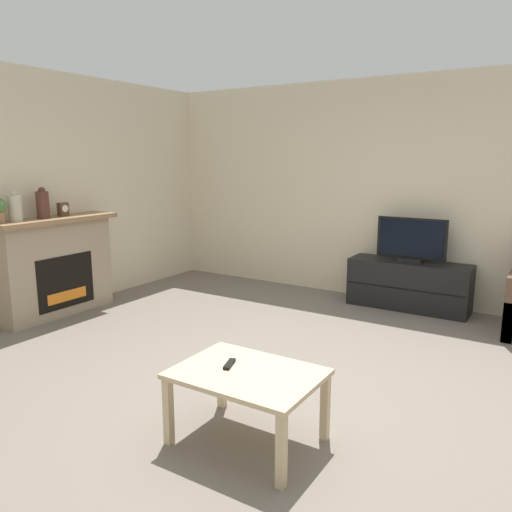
# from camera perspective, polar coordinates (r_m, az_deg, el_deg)

# --- Properties ---
(ground_plane) EXTENTS (24.00, 24.00, 0.00)m
(ground_plane) POSITION_cam_1_polar(r_m,az_deg,el_deg) (3.88, 5.72, -15.63)
(ground_plane) COLOR slate
(wall_back) EXTENTS (12.00, 0.06, 2.70)m
(wall_back) POSITION_cam_1_polar(r_m,az_deg,el_deg) (6.24, 18.09, 6.95)
(wall_back) COLOR beige
(wall_back) RESTS_ON ground
(wall_left) EXTENTS (0.06, 12.00, 2.70)m
(wall_left) POSITION_cam_1_polar(r_m,az_deg,el_deg) (5.90, -26.03, 6.17)
(wall_left) COLOR beige
(wall_left) RESTS_ON ground
(fireplace) EXTENTS (0.46, 1.42, 1.11)m
(fireplace) POSITION_cam_1_polar(r_m,az_deg,el_deg) (6.01, -21.95, -1.03)
(fireplace) COLOR tan
(fireplace) RESTS_ON ground
(mantel_vase_left) EXTENTS (0.13, 0.13, 0.31)m
(mantel_vase_left) POSITION_cam_1_polar(r_m,az_deg,el_deg) (5.66, -25.84, 5.04)
(mantel_vase_left) COLOR beige
(mantel_vase_left) RESTS_ON fireplace
(mantel_vase_centre_left) EXTENTS (0.14, 0.14, 0.33)m
(mantel_vase_centre_left) POSITION_cam_1_polar(r_m,az_deg,el_deg) (5.83, -23.20, 5.50)
(mantel_vase_centre_left) COLOR #512D23
(mantel_vase_centre_left) RESTS_ON fireplace
(mantel_clock) EXTENTS (0.08, 0.11, 0.15)m
(mantel_clock) POSITION_cam_1_polar(r_m,az_deg,el_deg) (5.99, -21.19, 5.00)
(mantel_clock) COLOR brown
(mantel_clock) RESTS_ON fireplace
(tv_stand) EXTENTS (1.38, 0.43, 0.56)m
(tv_stand) POSITION_cam_1_polar(r_m,az_deg,el_deg) (6.13, 17.04, -3.19)
(tv_stand) COLOR black
(tv_stand) RESTS_ON ground
(tv) EXTENTS (0.80, 0.18, 0.51)m
(tv) POSITION_cam_1_polar(r_m,az_deg,el_deg) (6.02, 17.32, 1.59)
(tv) COLOR black
(tv) RESTS_ON tv_stand
(coffee_table) EXTENTS (0.88, 0.64, 0.47)m
(coffee_table) POSITION_cam_1_polar(r_m,az_deg,el_deg) (3.15, -1.00, -14.11)
(coffee_table) COLOR #CCB289
(coffee_table) RESTS_ON ground
(remote) EXTENTS (0.08, 0.16, 0.02)m
(remote) POSITION_cam_1_polar(r_m,az_deg,el_deg) (3.20, -3.05, -12.23)
(remote) COLOR black
(remote) RESTS_ON coffee_table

